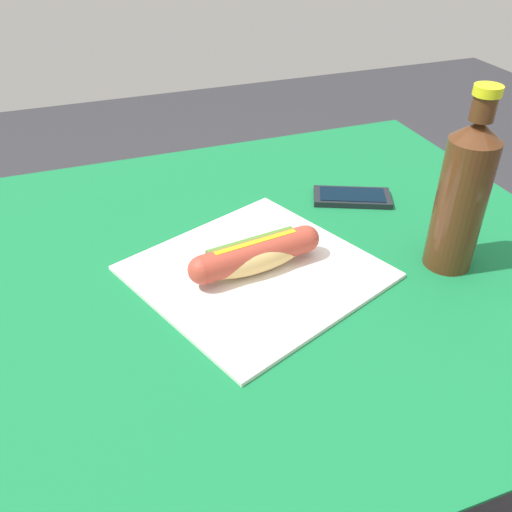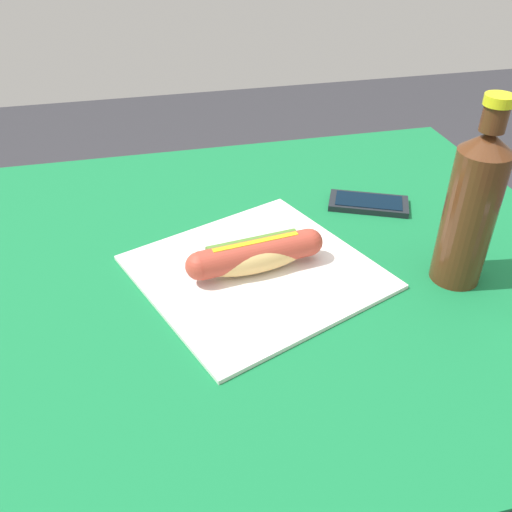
% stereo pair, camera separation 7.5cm
% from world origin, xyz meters
% --- Properties ---
extents(dining_table, '(1.07, 0.83, 0.74)m').
position_xyz_m(dining_table, '(0.00, 0.00, 0.60)').
color(dining_table, brown).
rests_on(dining_table, ground).
extents(paper_wrapper, '(0.39, 0.38, 0.01)m').
position_xyz_m(paper_wrapper, '(0.03, -0.02, 0.74)').
color(paper_wrapper, silver).
rests_on(paper_wrapper, dining_table).
extents(hot_dog, '(0.20, 0.07, 0.05)m').
position_xyz_m(hot_dog, '(0.03, -0.02, 0.77)').
color(hot_dog, '#DBB26B').
rests_on(hot_dog, paper_wrapper).
extents(cell_phone, '(0.14, 0.11, 0.01)m').
position_xyz_m(cell_phone, '(0.26, 0.12, 0.75)').
color(cell_phone, black).
rests_on(cell_phone, dining_table).
extents(soda_bottle, '(0.07, 0.07, 0.26)m').
position_xyz_m(soda_bottle, '(0.30, -0.10, 0.85)').
color(soda_bottle, '#4C2814').
rests_on(soda_bottle, dining_table).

